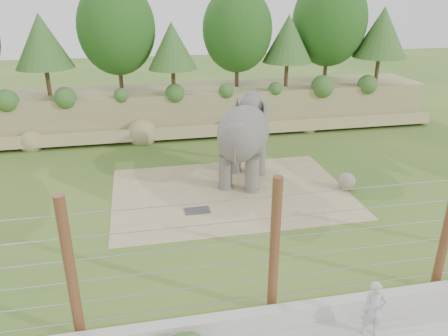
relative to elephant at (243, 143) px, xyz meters
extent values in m
plane|color=#3E6B26|center=(-1.30, -4.12, -1.81)|extent=(90.00, 90.00, 0.00)
cube|color=#9A8E5D|center=(-1.30, 8.88, -0.56)|extent=(30.00, 4.00, 2.50)
cube|color=#9A8E5D|center=(-1.30, 6.58, -1.46)|extent=(30.00, 1.37, 1.07)
cylinder|color=#3F2B19|center=(-9.30, 8.38, 1.47)|extent=(0.24, 0.24, 1.58)
sphere|color=#144615|center=(-9.30, 8.38, 3.61)|extent=(3.60, 3.60, 3.60)
cylinder|color=#3F2B19|center=(-5.30, 8.88, 1.65)|extent=(0.24, 0.24, 1.92)
sphere|color=#144615|center=(-5.30, 8.88, 4.26)|extent=(4.40, 4.40, 4.40)
cylinder|color=#3F2B19|center=(-2.30, 7.68, 1.39)|extent=(0.24, 0.24, 1.40)
sphere|color=#144615|center=(-2.30, 7.68, 3.29)|extent=(3.20, 3.20, 3.20)
cylinder|color=#3F2B19|center=(1.70, 8.68, 1.60)|extent=(0.24, 0.24, 1.82)
sphere|color=#144615|center=(1.70, 8.68, 4.07)|extent=(4.16, 4.16, 4.16)
cylinder|color=#3F2B19|center=(4.70, 8.08, 1.44)|extent=(0.24, 0.24, 1.50)
sphere|color=#144615|center=(4.70, 8.08, 3.48)|extent=(3.44, 3.44, 3.44)
cylinder|color=#3F2B19|center=(7.70, 9.08, 1.70)|extent=(0.24, 0.24, 2.03)
sphere|color=#144615|center=(7.70, 9.08, 4.46)|extent=(4.64, 4.64, 4.64)
cylinder|color=#3F2B19|center=(10.70, 7.88, 1.51)|extent=(0.24, 0.24, 1.64)
sphere|color=#144615|center=(10.70, 7.88, 3.74)|extent=(3.76, 3.76, 3.76)
cube|color=tan|center=(-0.80, -1.12, -1.80)|extent=(10.00, 7.00, 0.02)
cube|color=#262628|center=(-2.47, -2.51, -1.78)|extent=(1.00, 0.60, 0.03)
sphere|color=gray|center=(4.20, -1.83, -1.42)|extent=(0.76, 0.76, 0.76)
cube|color=#A6A49A|center=(-1.30, -9.12, -1.56)|extent=(26.00, 0.35, 0.50)
cylinder|color=#4E2B18|center=(-6.30, -8.62, 0.19)|extent=(0.26, 0.26, 4.00)
cylinder|color=#4E2B18|center=(-1.30, -8.62, 0.19)|extent=(0.26, 0.26, 4.00)
cylinder|color=#4E2B18|center=(3.70, -8.62, 0.19)|extent=(0.26, 0.26, 4.00)
cylinder|color=#939398|center=(-1.30, -8.62, -1.31)|extent=(20.00, 0.02, 0.02)
cylinder|color=#939398|center=(-1.30, -8.62, -0.71)|extent=(20.00, 0.02, 0.02)
cylinder|color=#939398|center=(-1.30, -8.62, -0.11)|extent=(20.00, 0.02, 0.02)
cylinder|color=#939398|center=(-1.30, -8.62, 0.49)|extent=(20.00, 0.02, 0.02)
cylinder|color=#939398|center=(-1.30, -8.62, 1.09)|extent=(20.00, 0.02, 0.02)
cylinder|color=#939398|center=(-1.30, -8.62, 1.69)|extent=(20.00, 0.02, 0.02)
imported|color=#A9AEB3|center=(0.89, -9.97, -1.02)|extent=(0.65, 0.52, 1.56)
camera|label=1|loc=(-4.47, -17.71, 6.35)|focal=35.00mm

